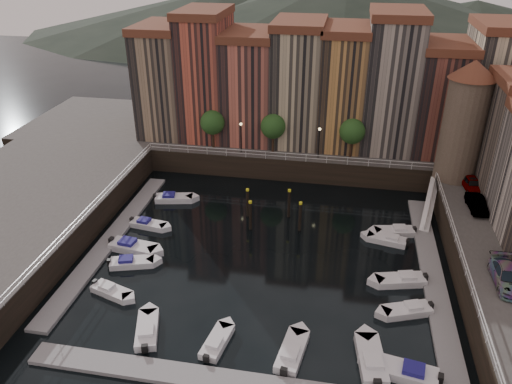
% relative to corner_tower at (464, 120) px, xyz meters
% --- Properties ---
extents(ground, '(200.00, 200.00, 0.00)m').
position_rel_corner_tower_xyz_m(ground, '(-20.00, -14.50, -10.19)').
color(ground, black).
rests_on(ground, ground).
extents(quay_far, '(80.00, 20.00, 3.00)m').
position_rel_corner_tower_xyz_m(quay_far, '(-20.00, 11.50, -8.69)').
color(quay_far, black).
rests_on(quay_far, ground).
extents(quay_left, '(20.00, 36.00, 3.00)m').
position_rel_corner_tower_xyz_m(quay_left, '(-48.00, -16.50, -8.69)').
color(quay_left, black).
rests_on(quay_left, ground).
extents(dock_left, '(2.00, 28.00, 0.35)m').
position_rel_corner_tower_xyz_m(dock_left, '(-36.20, -15.50, -10.02)').
color(dock_left, gray).
rests_on(dock_left, ground).
extents(dock_right, '(2.00, 28.00, 0.35)m').
position_rel_corner_tower_xyz_m(dock_right, '(-3.80, -15.50, -10.02)').
color(dock_right, gray).
rests_on(dock_right, ground).
extents(dock_near, '(30.00, 2.00, 0.35)m').
position_rel_corner_tower_xyz_m(dock_near, '(-20.00, -31.50, -10.02)').
color(dock_near, gray).
rests_on(dock_near, ground).
extents(mountains, '(145.00, 100.00, 18.00)m').
position_rel_corner_tower_xyz_m(mountains, '(-18.28, 95.50, -2.28)').
color(mountains, '#2D382D').
rests_on(mountains, ground).
extents(far_terrace, '(48.70, 10.30, 17.50)m').
position_rel_corner_tower_xyz_m(far_terrace, '(-16.69, 9.00, 0.76)').
color(far_terrace, '#91785C').
rests_on(far_terrace, quay_far).
extents(corner_tower, '(5.20, 5.20, 13.80)m').
position_rel_corner_tower_xyz_m(corner_tower, '(0.00, 0.00, 0.00)').
color(corner_tower, '#6B5B4C').
rests_on(corner_tower, quay_right).
extents(promenade_trees, '(21.20, 3.20, 5.20)m').
position_rel_corner_tower_xyz_m(promenade_trees, '(-21.33, 3.70, -3.61)').
color(promenade_trees, black).
rests_on(promenade_trees, quay_far).
extents(street_lamps, '(10.36, 0.36, 4.18)m').
position_rel_corner_tower_xyz_m(street_lamps, '(-21.00, 2.70, -4.30)').
color(street_lamps, black).
rests_on(street_lamps, quay_far).
extents(railings, '(36.08, 34.04, 0.52)m').
position_rel_corner_tower_xyz_m(railings, '(-20.00, -9.62, -6.41)').
color(railings, white).
rests_on(railings, ground).
extents(gangway, '(2.78, 8.32, 3.73)m').
position_rel_corner_tower_xyz_m(gangway, '(-2.90, -4.50, -8.28)').
color(gangway, white).
rests_on(gangway, ground).
extents(mooring_pilings, '(6.48, 3.73, 3.78)m').
position_rel_corner_tower_xyz_m(mooring_pilings, '(-20.15, -9.02, -8.54)').
color(mooring_pilings, black).
rests_on(mooring_pilings, ground).
extents(boat_left_0, '(4.18, 2.63, 0.94)m').
position_rel_corner_tower_xyz_m(boat_left_0, '(-32.41, -23.67, -9.88)').
color(boat_left_0, silver).
rests_on(boat_left_0, ground).
extents(boat_left_1, '(4.53, 2.74, 1.02)m').
position_rel_corner_tower_xyz_m(boat_left_1, '(-32.33, -19.32, -9.85)').
color(boat_left_1, silver).
rests_on(boat_left_1, ground).
extents(boat_left_2, '(5.29, 2.52, 1.19)m').
position_rel_corner_tower_xyz_m(boat_left_2, '(-33.22, -16.82, -9.79)').
color(boat_left_2, silver).
rests_on(boat_left_2, ground).
extents(boat_left_3, '(4.31, 2.04, 0.97)m').
position_rel_corner_tower_xyz_m(boat_left_3, '(-33.35, -12.29, -9.87)').
color(boat_left_3, silver).
rests_on(boat_left_3, ground).
extents(boat_left_4, '(4.80, 2.54, 1.08)m').
position_rel_corner_tower_xyz_m(boat_left_4, '(-32.55, -6.12, -9.83)').
color(boat_left_4, silver).
rests_on(boat_left_4, ground).
extents(boat_right_0, '(5.27, 2.71, 1.18)m').
position_rel_corner_tower_xyz_m(boat_right_0, '(-7.28, -28.52, -9.80)').
color(boat_right_0, silver).
rests_on(boat_right_0, ground).
extents(boat_right_1, '(4.50, 2.95, 1.01)m').
position_rel_corner_tower_xyz_m(boat_right_1, '(-6.52, -21.56, -9.85)').
color(boat_right_1, silver).
rests_on(boat_right_1, ground).
extents(boat_right_2, '(4.88, 2.77, 1.09)m').
position_rel_corner_tower_xyz_m(boat_right_2, '(-6.76, -17.47, -9.83)').
color(boat_right_2, silver).
rests_on(boat_right_2, ground).
extents(boat_right_3, '(4.34, 2.34, 0.97)m').
position_rel_corner_tower_xyz_m(boat_right_3, '(-7.64, -10.73, -9.87)').
color(boat_right_3, silver).
rests_on(boat_right_3, ground).
extents(boat_right_4, '(4.51, 2.34, 1.01)m').
position_rel_corner_tower_xyz_m(boat_right_4, '(-6.78, -8.93, -9.85)').
color(boat_right_4, silver).
rests_on(boat_right_4, ground).
extents(boat_near_0, '(2.88, 4.73, 1.06)m').
position_rel_corner_tower_xyz_m(boat_near_0, '(-27.37, -27.84, -9.84)').
color(boat_near_0, silver).
rests_on(boat_near_0, ground).
extents(boat_near_1, '(2.10, 4.23, 0.95)m').
position_rel_corner_tower_xyz_m(boat_near_1, '(-21.56, -28.07, -9.87)').
color(boat_near_1, silver).
rests_on(boat_near_1, ground).
extents(boat_near_2, '(2.38, 4.86, 1.09)m').
position_rel_corner_tower_xyz_m(boat_near_2, '(-15.64, -28.09, -9.83)').
color(boat_near_2, silver).
rests_on(boat_near_2, ground).
extents(boat_near_3, '(2.56, 5.29, 1.19)m').
position_rel_corner_tower_xyz_m(boat_near_3, '(-9.69, -27.83, -9.79)').
color(boat_near_3, silver).
rests_on(boat_near_3, ground).
extents(car_a, '(2.20, 4.42, 1.45)m').
position_rel_corner_tower_xyz_m(car_a, '(1.48, -2.97, -6.47)').
color(car_a, gray).
rests_on(car_a, quay_right).
extents(car_b, '(1.71, 4.27, 1.38)m').
position_rel_corner_tower_xyz_m(car_b, '(1.06, -7.63, -6.50)').
color(car_b, gray).
rests_on(car_b, quay_right).
extents(car_c, '(2.24, 5.26, 1.51)m').
position_rel_corner_tower_xyz_m(car_c, '(1.01, -20.12, -6.44)').
color(car_c, gray).
rests_on(car_c, quay_right).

